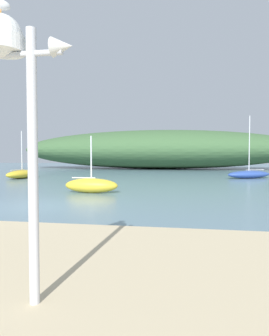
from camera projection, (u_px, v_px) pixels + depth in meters
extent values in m
plane|color=slate|center=(36.00, 206.00, 11.86)|extent=(120.00, 120.00, 0.00)
ellipsoid|color=#3D6038|center=(158.00, 150.00, 44.06)|extent=(40.60, 11.91, 5.54)
cylinder|color=silver|center=(33.00, 168.00, 3.61)|extent=(0.12, 0.12, 3.24)
cylinder|color=silver|center=(31.00, 54.00, 3.55)|extent=(0.76, 0.07, 0.07)
cylinder|color=white|center=(1.00, 44.00, 3.61)|extent=(0.55, 0.55, 0.19)
sphere|color=white|center=(1.00, 36.00, 3.61)|extent=(0.51, 0.51, 0.51)
cone|color=silver|center=(62.00, 46.00, 3.49)|extent=(0.24, 0.23, 0.23)
cylinder|color=orange|center=(1.00, 12.00, 3.58)|extent=(0.01, 0.01, 0.05)
cylinder|color=orange|center=(0.00, 13.00, 3.61)|extent=(0.01, 0.01, 0.05)
ellipsoid|color=white|center=(0.00, 5.00, 3.59)|extent=(0.23, 0.22, 0.12)
ellipsoid|color=#9EA0A8|center=(0.00, 3.00, 3.59)|extent=(0.21, 0.20, 0.04)
ellipsoid|color=gold|center=(22.00, 174.00, 25.96)|extent=(1.87, 3.75, 0.71)
cylinder|color=silver|center=(22.00, 152.00, 25.88)|extent=(0.08, 0.08, 3.51)
cylinder|color=silver|center=(18.00, 170.00, 25.43)|extent=(0.32, 1.60, 0.06)
ellipsoid|color=gold|center=(91.00, 186.00, 16.04)|extent=(2.83, 0.95, 0.76)
cylinder|color=silver|center=(91.00, 159.00, 15.98)|extent=(0.08, 0.08, 2.44)
cylinder|color=silver|center=(84.00, 178.00, 16.09)|extent=(1.27, 0.07, 0.06)
ellipsoid|color=#2D4C9E|center=(249.00, 174.00, 26.07)|extent=(4.25, 3.09, 0.65)
cylinder|color=silver|center=(249.00, 144.00, 25.96)|extent=(0.08, 0.08, 4.85)
cylinder|color=silver|center=(255.00, 170.00, 26.25)|extent=(1.66, 0.91, 0.06)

